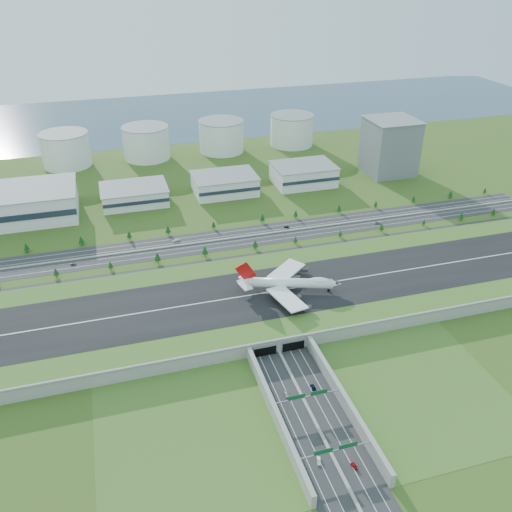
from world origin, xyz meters
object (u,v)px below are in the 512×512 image
object	(u,v)px
car_0	(286,394)
car_4	(73,264)
car_6	(377,223)
car_5	(286,227)
car_7	(176,240)
fuel_tank_a	(66,150)
car_3	(354,466)
car_2	(313,387)
office_tower	(390,147)
boeing_747	(289,283)
car_1	(319,461)

from	to	relation	value
car_0	car_4	world-z (taller)	car_0
car_6	car_4	bearing A→B (deg)	105.16
car_0	car_5	xyz separation A→B (m)	(64.23, 185.76, -0.08)
car_5	car_7	size ratio (longest dim) A/B	0.73
car_0	car_5	world-z (taller)	car_0
fuel_tank_a	car_6	world-z (taller)	fuel_tank_a
car_3	car_4	world-z (taller)	car_4
car_2	car_6	world-z (taller)	car_6
car_5	office_tower	bearing A→B (deg)	142.36
boeing_747	car_0	distance (m)	89.08
boeing_747	car_5	world-z (taller)	boeing_747
fuel_tank_a	boeing_747	world-z (taller)	fuel_tank_a
boeing_747	car_2	xyz separation A→B (m)	(-14.67, -81.59, -13.27)
car_0	car_3	world-z (taller)	car_0
car_0	car_6	size ratio (longest dim) A/B	0.81
boeing_747	car_0	size ratio (longest dim) A/B	14.54
car_2	car_6	xyz separation A→B (m)	(125.67, 170.36, 0.10)
fuel_tank_a	car_7	distance (m)	224.04
car_2	car_4	bearing A→B (deg)	-55.01
fuel_tank_a	car_0	distance (m)	410.52
car_1	car_2	world-z (taller)	car_1
car_5	car_6	xyz separation A→B (m)	(76.70, -14.13, 0.08)
office_tower	car_2	world-z (taller)	office_tower
car_4	office_tower	bearing A→B (deg)	-62.78
car_1	car_5	bearing A→B (deg)	91.96
fuel_tank_a	car_0	world-z (taller)	fuel_tank_a
office_tower	fuel_tank_a	distance (m)	340.18
car_3	car_7	distance (m)	242.15
fuel_tank_a	car_1	world-z (taller)	fuel_tank_a
car_1	car_6	xyz separation A→B (m)	(140.62, 215.65, 0.06)
car_7	office_tower	bearing A→B (deg)	105.56
car_4	car_0	bearing A→B (deg)	-139.73
car_0	car_5	bearing A→B (deg)	74.60
car_1	car_6	world-z (taller)	car_6
car_0	car_2	xyz separation A→B (m)	(15.26, 1.27, -0.10)
boeing_747	car_3	world-z (taller)	boeing_747
fuel_tank_a	car_6	distance (m)	337.89
car_7	car_4	bearing A→B (deg)	-84.51
car_3	car_5	distance (m)	241.73
car_5	car_7	distance (m)	92.70
car_3	car_6	world-z (taller)	car_6
car_5	car_7	bearing A→B (deg)	-71.87
office_tower	car_4	world-z (taller)	office_tower
office_tower	car_7	size ratio (longest dim) A/B	9.36
fuel_tank_a	car_1	xyz separation A→B (m)	(112.86, -438.46, -16.65)
office_tower	boeing_747	bearing A→B (deg)	-132.08
car_4	car_7	size ratio (longest dim) A/B	0.70
office_tower	car_5	xyz separation A→B (m)	(-143.22, -93.68, -26.67)
office_tower	car_0	distance (m)	349.04
office_tower	car_2	bearing A→B (deg)	-124.64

